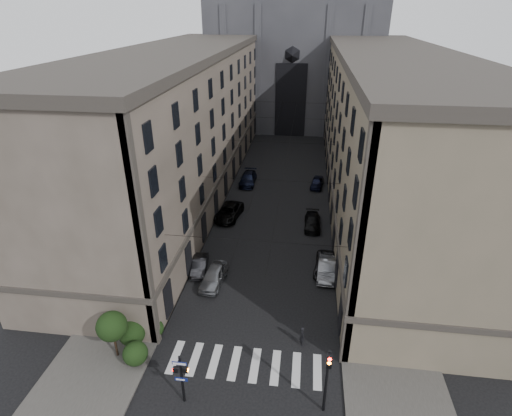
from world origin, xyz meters
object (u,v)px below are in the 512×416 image
at_px(car_left_midnear, 200,265).
at_px(car_right_midnear, 327,265).
at_px(car_right_far, 317,182).
at_px(pedestrian_signal_left, 181,376).
at_px(car_left_far, 248,179).
at_px(car_right_near, 327,268).
at_px(traffic_light_right, 327,375).
at_px(car_left_near, 214,276).
at_px(car_right_midfar, 312,222).
at_px(gothic_tower, 295,38).
at_px(car_left_midfar, 229,212).
at_px(pedestrian, 302,336).

distance_m(car_left_midnear, car_right_midnear, 12.48).
bearing_deg(car_right_far, pedestrian_signal_left, -95.73).
height_order(car_left_far, car_right_near, car_left_far).
relative_size(traffic_light_right, car_left_far, 0.97).
distance_m(car_left_near, car_left_midnear, 2.53).
xyz_separation_m(traffic_light_right, car_right_midfar, (-0.81, 24.27, -2.61)).
height_order(car_left_near, car_right_near, car_left_near).
relative_size(car_right_near, car_right_midnear, 0.94).
bearing_deg(traffic_light_right, car_left_near, 129.26).
bearing_deg(car_left_far, pedestrian_signal_left, -88.34).
relative_size(gothic_tower, pedestrian_signal_left, 14.50).
xyz_separation_m(traffic_light_right, car_left_midnear, (-11.78, 13.94, -2.64)).
xyz_separation_m(pedestrian_signal_left, car_left_midfar, (-1.94, 25.80, -1.55)).
height_order(car_right_near, car_right_midnear, car_right_near).
height_order(pedestrian_signal_left, car_left_midfar, pedestrian_signal_left).
relative_size(gothic_tower, traffic_light_right, 11.15).
distance_m(pedestrian_signal_left, car_right_midfar, 26.10).
relative_size(car_left_midnear, car_right_far, 0.95).
bearing_deg(car_right_far, car_left_midfar, -126.81).
bearing_deg(pedestrian_signal_left, car_right_midnear, 58.59).
bearing_deg(car_left_midfar, car_right_midnear, -32.95).
height_order(traffic_light_right, car_left_midnear, traffic_light_right).
bearing_deg(car_left_midnear, car_left_midfar, 79.33).
distance_m(car_right_midfar, pedestrian, 18.73).
distance_m(gothic_tower, traffic_light_right, 74.67).
bearing_deg(car_left_midfar, car_left_near, -77.92).
height_order(car_left_near, car_left_midfar, car_left_near).
bearing_deg(car_left_midnear, car_right_midfar, 36.27).
bearing_deg(traffic_light_right, car_left_far, 105.81).
xyz_separation_m(traffic_light_right, car_left_near, (-9.97, 12.19, -2.49)).
bearing_deg(car_right_midfar, gothic_tower, 94.99).
bearing_deg(car_right_midfar, car_left_midfar, 173.22).
xyz_separation_m(car_left_near, car_left_midfar, (-1.09, 13.19, -0.02)).
bearing_deg(car_left_far, car_left_midfar, -94.21).
relative_size(car_left_far, car_right_midfar, 1.16).
distance_m(car_left_midfar, car_left_far, 10.95).
bearing_deg(car_left_midfar, car_right_midfar, 1.21).
relative_size(car_left_midfar, car_right_midnear, 1.11).
bearing_deg(car_right_midfar, car_right_midnear, -81.49).
height_order(pedestrian_signal_left, car_right_near, pedestrian_signal_left).
relative_size(traffic_light_right, car_left_near, 1.11).
xyz_separation_m(pedestrian_signal_left, car_right_midfar, (8.30, 24.69, -1.65)).
bearing_deg(gothic_tower, car_left_midnear, -95.97).
xyz_separation_m(pedestrian_signal_left, car_right_far, (8.92, 36.77, -1.62)).
height_order(car_left_midnear, car_right_far, car_right_far).
xyz_separation_m(car_left_far, car_right_far, (10.09, 0.05, -0.08)).
bearing_deg(car_left_near, car_left_midfar, 99.55).
height_order(car_left_midnear, car_right_near, car_right_near).
distance_m(traffic_light_right, pedestrian, 6.26).
distance_m(car_left_midfar, pedestrian, 21.99).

